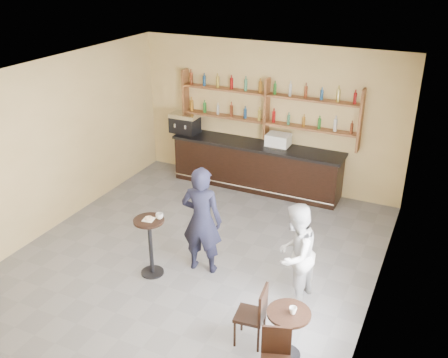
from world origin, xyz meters
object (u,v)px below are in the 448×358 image
at_px(pedestal_table, 151,247).
at_px(pastry_case, 278,141).
at_px(espresso_machine, 185,123).
at_px(cafe_table, 287,334).
at_px(bar_counter, 256,166).
at_px(man_main, 202,220).
at_px(patron_second, 295,254).
at_px(chair_west, 250,315).

bearing_deg(pedestal_table, pastry_case, 78.09).
bearing_deg(espresso_machine, pedestal_table, -64.48).
distance_m(espresso_machine, pedestal_table, 4.16).
bearing_deg(cafe_table, espresso_machine, 131.65).
xyz_separation_m(espresso_machine, cafe_table, (4.11, -4.62, -0.91)).
relative_size(bar_counter, man_main, 2.07).
height_order(pedestal_table, cafe_table, pedestal_table).
bearing_deg(patron_second, espresso_machine, -124.32).
relative_size(bar_counter, cafe_table, 5.33).
xyz_separation_m(man_main, cafe_table, (1.93, -1.30, -0.57)).
bearing_deg(man_main, chair_west, 129.98).
bearing_deg(man_main, pedestal_table, 26.88).
xyz_separation_m(pastry_case, chair_west, (1.28, -4.57, -0.75)).
xyz_separation_m(bar_counter, chair_west, (1.76, -4.57, -0.07)).
bearing_deg(chair_west, patron_second, 161.17).
bearing_deg(cafe_table, pedestal_table, 162.77).
bearing_deg(pastry_case, patron_second, -74.05).
bearing_deg(bar_counter, man_main, -83.45).
relative_size(espresso_machine, pastry_case, 1.26).
height_order(espresso_machine, man_main, man_main).
relative_size(man_main, chair_west, 2.08).
relative_size(pastry_case, man_main, 0.27).
height_order(man_main, cafe_table, man_main).
bearing_deg(chair_west, cafe_table, 78.15).
bearing_deg(man_main, bar_counter, -91.35).
bearing_deg(bar_counter, pastry_case, 0.00).
bearing_deg(chair_west, pedestal_table, -116.87).
xyz_separation_m(bar_counter, cafe_table, (2.31, -4.62, -0.16)).
distance_m(bar_counter, cafe_table, 5.17).
bearing_deg(espresso_machine, bar_counter, 4.23).
distance_m(pedestal_table, cafe_table, 2.76).
bearing_deg(pastry_case, bar_counter, 172.25).
bearing_deg(pastry_case, cafe_table, -76.20).
bearing_deg(bar_counter, chair_west, -68.91).
distance_m(espresso_machine, chair_west, 5.85).
distance_m(pedestal_table, chair_west, 2.22).
distance_m(bar_counter, chair_west, 4.90).
bearing_deg(cafe_table, chair_west, 174.81).
distance_m(cafe_table, patron_second, 1.29).
height_order(espresso_machine, cafe_table, espresso_machine).
bearing_deg(man_main, cafe_table, 138.17).
xyz_separation_m(pedestal_table, cafe_table, (2.63, -0.82, -0.15)).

